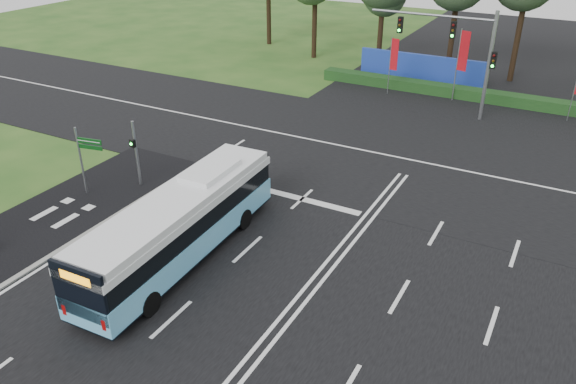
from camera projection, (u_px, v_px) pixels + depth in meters
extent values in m
plane|color=#264F1A|center=(319.00, 272.00, 22.09)|extent=(120.00, 120.00, 0.00)
cube|color=black|center=(319.00, 272.00, 22.08)|extent=(20.00, 120.00, 0.04)
cube|color=black|center=(411.00, 160.00, 31.42)|extent=(120.00, 14.00, 0.05)
cube|color=black|center=(37.00, 228.00, 25.00)|extent=(5.00, 18.00, 0.06)
cube|color=gray|center=(75.00, 241.00, 23.98)|extent=(0.25, 18.00, 0.12)
cube|color=#67C1F0|center=(182.00, 237.00, 22.54)|extent=(2.63, 10.92, 0.99)
cube|color=black|center=(183.00, 247.00, 22.76)|extent=(2.61, 10.87, 0.27)
cube|color=black|center=(180.00, 218.00, 22.12)|extent=(2.54, 10.76, 0.86)
cube|color=white|center=(179.00, 206.00, 21.87)|extent=(2.63, 10.92, 0.32)
cube|color=white|center=(178.00, 199.00, 21.72)|extent=(2.57, 10.49, 0.32)
cube|color=white|center=(210.00, 170.00, 23.39)|extent=(1.54, 2.76, 0.23)
cube|color=black|center=(80.00, 293.00, 17.85)|extent=(2.20, 0.20, 1.99)
cube|color=orange|center=(75.00, 278.00, 17.52)|extent=(1.27, 0.10, 0.32)
cylinder|color=black|center=(204.00, 209.00, 25.63)|extent=(0.29, 0.95, 0.94)
cylinder|color=black|center=(244.00, 219.00, 24.80)|extent=(0.29, 0.95, 0.94)
cylinder|color=black|center=(104.00, 287.00, 20.47)|extent=(0.29, 0.95, 0.94)
cylinder|color=black|center=(150.00, 304.00, 19.64)|extent=(0.29, 0.95, 0.94)
cylinder|color=gray|center=(137.00, 154.00, 27.95)|extent=(0.14, 0.14, 3.48)
cube|color=black|center=(133.00, 143.00, 27.51)|extent=(0.31, 0.22, 0.40)
sphere|color=#19F233|center=(131.00, 144.00, 27.43)|extent=(0.14, 0.14, 0.14)
cylinder|color=gray|center=(81.00, 161.00, 27.12)|extent=(0.11, 0.11, 3.53)
cube|color=#0B3F12|center=(89.00, 141.00, 26.40)|extent=(1.31, 0.30, 0.26)
cube|color=#0B3F12|center=(90.00, 147.00, 26.55)|extent=(1.31, 0.30, 0.19)
cube|color=white|center=(88.00, 141.00, 26.38)|extent=(1.21, 0.24, 0.04)
cylinder|color=gray|center=(390.00, 66.00, 41.08)|extent=(0.07, 0.07, 4.24)
cube|color=red|center=(394.00, 55.00, 40.49)|extent=(0.56, 0.14, 2.26)
cylinder|color=gray|center=(457.00, 66.00, 39.50)|extent=(0.08, 0.08, 5.13)
cube|color=red|center=(464.00, 51.00, 38.76)|extent=(0.67, 0.23, 2.74)
cylinder|color=gray|center=(574.00, 90.00, 35.97)|extent=(0.07, 0.07, 4.20)
cylinder|color=gray|center=(488.00, 68.00, 35.57)|extent=(0.24, 0.24, 7.00)
cylinder|color=gray|center=(431.00, 15.00, 35.90)|extent=(8.00, 0.16, 0.16)
cube|color=black|center=(453.00, 30.00, 35.64)|extent=(0.32, 0.28, 1.05)
cube|color=black|center=(400.00, 25.00, 37.12)|extent=(0.32, 0.28, 1.05)
cube|color=black|center=(494.00, 60.00, 35.23)|extent=(0.32, 0.28, 1.05)
cube|color=#163C17|center=(464.00, 93.00, 40.97)|extent=(22.00, 1.20, 0.80)
cube|color=#1F3DA8|center=(421.00, 68.00, 44.27)|extent=(10.00, 0.30, 2.20)
cylinder|color=black|center=(269.00, 3.00, 54.61)|extent=(0.44, 0.44, 7.91)
cylinder|color=black|center=(315.00, 13.00, 49.84)|extent=(0.44, 0.44, 7.84)
cylinder|color=black|center=(381.00, 26.00, 47.31)|extent=(0.44, 0.44, 6.97)
cylinder|color=black|center=(454.00, 22.00, 44.39)|extent=(0.44, 0.44, 8.72)
cylinder|color=black|center=(520.00, 24.00, 42.91)|extent=(0.44, 0.44, 9.00)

